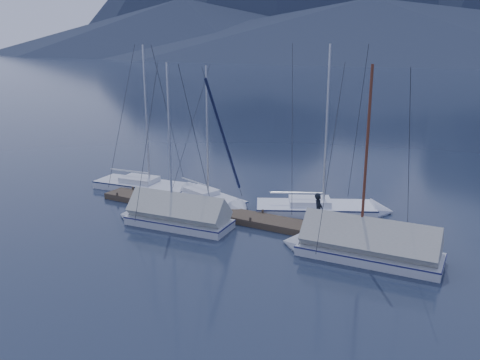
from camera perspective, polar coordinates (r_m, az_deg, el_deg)
name	(u,v)px	position (r m, az deg, el deg)	size (l,w,h in m)	color
ground	(220,231)	(25.58, -2.21, -5.79)	(1000.00, 1000.00, 0.00)	black
dock	(240,218)	(27.16, 0.00, -4.26)	(18.00, 1.50, 0.54)	#382D23
mooring_posts	(232,212)	(27.31, -0.92, -3.61)	(15.12, 1.52, 0.35)	#382D23
sailboat_open_left	(157,189)	(32.67, -9.32, -0.95)	(7.69, 3.25, 9.92)	silver
sailboat_open_mid	(213,201)	(29.76, -3.01, -2.42)	(6.84, 3.85, 8.72)	silver
sailboat_open_right	(333,210)	(28.67, 10.35, -3.31)	(7.71, 5.30, 10.00)	white
sailboat_covered_near	(357,247)	(23.11, 12.98, -7.34)	(7.22, 3.08, 9.26)	silver
sailboat_covered_far	(170,217)	(26.58, -7.83, -4.09)	(6.62, 2.77, 9.07)	silver
person	(318,210)	(25.27, 8.78, -3.36)	(0.62, 0.41, 1.71)	black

